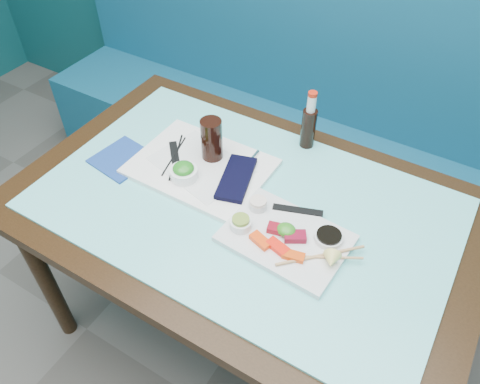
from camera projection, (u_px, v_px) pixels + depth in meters
The scene contains 34 objects.
booth_bench at pixel (335, 148), 2.19m from camera, with size 3.00×0.56×1.17m.
dining_table at pixel (244, 222), 1.48m from camera, with size 1.40×0.90×0.75m.
glass_top at pixel (244, 203), 1.41m from camera, with size 1.22×0.76×0.01m, color #69D2D1.
sashimi_plate at pixel (286, 238), 1.30m from camera, with size 0.34×0.24×0.02m, color silver.
salmon_left at pixel (261, 241), 1.27m from camera, with size 0.06×0.03×0.02m, color #FF400A.
salmon_mid at pixel (278, 247), 1.26m from camera, with size 0.06×0.03×0.02m, color #FD1B0A.
salmon_right at pixel (293, 256), 1.24m from camera, with size 0.06×0.03×0.01m, color #EA4309.
tuna_left at pixel (277, 229), 1.30m from camera, with size 0.06×0.03×0.02m, color maroon.
tuna_right at pixel (295, 236), 1.28m from camera, with size 0.06×0.04×0.02m, color maroon.
seaweed_garnish at pixel (286, 230), 1.29m from camera, with size 0.05×0.05×0.03m, color #30801D.
ramekin_wasabi at pixel (241, 224), 1.31m from camera, with size 0.06×0.06×0.03m, color white.
wasabi_fill at pixel (241, 220), 1.30m from camera, with size 0.05×0.05×0.01m, color olive.
ramekin_ginger at pixel (258, 205), 1.36m from camera, with size 0.05×0.05×0.02m, color silver.
ginger_fill at pixel (258, 201), 1.35m from camera, with size 0.05×0.05×0.01m, color beige.
soy_dish at pixel (329, 238), 1.28m from camera, with size 0.08×0.08×0.02m, color white.
soy_fill at pixel (329, 235), 1.27m from camera, with size 0.07×0.07×0.01m, color black.
lemon_wedge at pixel (331, 260), 1.20m from camera, with size 0.05×0.05×0.04m, color #F9E476.
chopstick_sleeve at pixel (298, 210), 1.36m from camera, with size 0.15×0.02×0.00m, color black.
wooden_chopstick_a at pixel (320, 255), 1.24m from camera, with size 0.01×0.01×0.25m, color tan.
wooden_chopstick_b at pixel (324, 257), 1.24m from camera, with size 0.01×0.01×0.21m, color tan.
serving_tray at pixel (201, 167), 1.51m from camera, with size 0.43×0.32×0.02m, color white.
paper_placemat at pixel (201, 165), 1.51m from camera, with size 0.30×0.21×0.00m, color silver.
seaweed_bowl at pixel (184, 174), 1.45m from camera, with size 0.09×0.09×0.03m, color white.
seaweed_salad at pixel (183, 168), 1.44m from camera, with size 0.07×0.07×0.03m, color #21771B.
cola_glass at pixel (212, 139), 1.49m from camera, with size 0.07×0.07×0.14m, color black.
navy_pouch at pixel (236, 178), 1.45m from camera, with size 0.09×0.20×0.02m, color black.
fork at pixel (252, 159), 1.52m from camera, with size 0.01×0.01×0.09m, color white.
black_chopstick_a at pixel (174, 156), 1.53m from camera, with size 0.01×0.01×0.20m, color black.
black_chopstick_b at pixel (176, 157), 1.53m from camera, with size 0.01×0.01×0.23m, color black.
tray_sleeve at pixel (175, 156), 1.53m from camera, with size 0.03×0.15×0.00m, color black.
cola_bottle_body at pixel (308, 128), 1.56m from camera, with size 0.05×0.05×0.14m, color black.
cola_bottle_neck at pixel (312, 103), 1.49m from camera, with size 0.03×0.03×0.06m, color white.
cola_bottle_cap at pixel (313, 94), 1.46m from camera, with size 0.03×0.03×0.01m, color red.
blue_napkin at pixel (122, 159), 1.55m from camera, with size 0.17×0.17×0.01m, color navy.
Camera 1 is at (0.49, 0.61, 1.78)m, focal length 35.00 mm.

